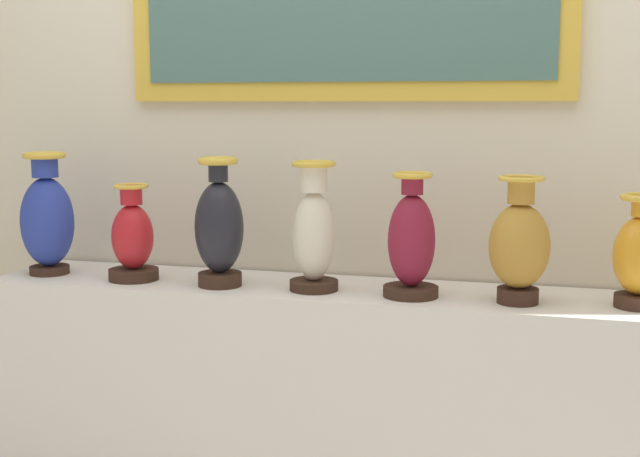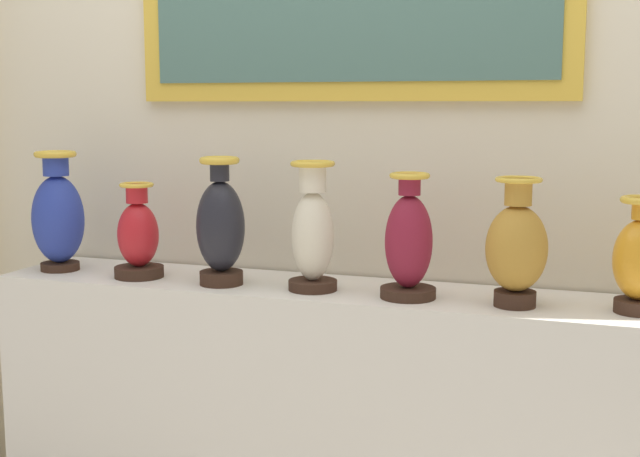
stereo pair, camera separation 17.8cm
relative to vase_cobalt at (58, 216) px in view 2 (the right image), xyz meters
The scene contains 9 objects.
display_shelf 1.09m from the vase_cobalt, ahead, with size 2.07×0.39×0.85m, color silver.
back_wall 1.05m from the vase_cobalt, 17.75° to the left, with size 4.29×0.14×2.95m.
vase_cobalt is the anchor object (origin of this frame).
vase_crimson 0.32m from the vase_cobalt, ahead, with size 0.16×0.16×0.30m.
vase_onyx 0.61m from the vase_cobalt, ahead, with size 0.15×0.15×0.39m.
vase_ivory 0.90m from the vase_cobalt, ahead, with size 0.15×0.15×0.38m.
vase_burgundy 1.19m from the vase_cobalt, ahead, with size 0.16×0.16×0.36m.
vase_ochre 1.49m from the vase_cobalt, ahead, with size 0.17×0.17×0.35m.
vase_amber 1.81m from the vase_cobalt, ahead, with size 0.14×0.14×0.31m.
Camera 2 is at (0.84, -2.40, 1.40)m, focal length 48.18 mm.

